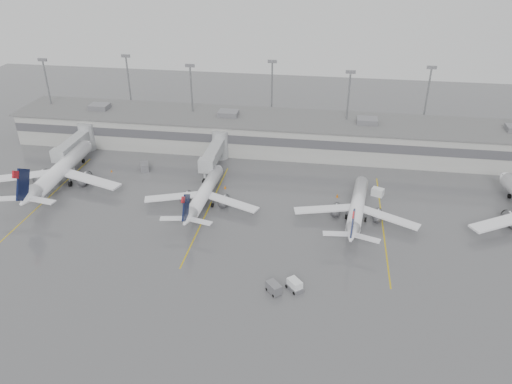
# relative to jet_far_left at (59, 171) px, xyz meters

# --- Properties ---
(ground) EXTENTS (260.00, 260.00, 0.00)m
(ground) POSITION_rel_jet_far_left_xyz_m (52.64, -29.99, -3.41)
(ground) COLOR #4D4D50
(ground) RESTS_ON ground
(terminal) EXTENTS (152.00, 17.00, 9.45)m
(terminal) POSITION_rel_jet_far_left_xyz_m (52.63, 27.99, 0.77)
(terminal) COLOR #9B9B96
(terminal) RESTS_ON ground
(light_masts) EXTENTS (142.40, 8.00, 20.60)m
(light_masts) POSITION_rel_jet_far_left_xyz_m (52.64, 33.76, 8.62)
(light_masts) COLOR gray
(light_masts) RESTS_ON ground
(jet_bridge_left) EXTENTS (4.00, 17.20, 7.00)m
(jet_bridge_left) POSITION_rel_jet_far_left_xyz_m (-2.86, 15.73, 0.46)
(jet_bridge_left) COLOR #929496
(jet_bridge_left) RESTS_ON ground
(jet_bridge_right) EXTENTS (4.00, 17.20, 7.00)m
(jet_bridge_right) POSITION_rel_jet_far_left_xyz_m (32.14, 15.73, 0.46)
(jet_bridge_right) COLOR #929496
(jet_bridge_right) RESTS_ON ground
(stand_markings) EXTENTS (105.25, 40.00, 0.01)m
(stand_markings) POSITION_rel_jet_far_left_xyz_m (52.64, -5.99, -3.40)
(stand_markings) COLOR #C6A60B
(stand_markings) RESTS_ON ground
(jet_far_left) EXTENTS (30.21, 33.89, 10.96)m
(jet_far_left) POSITION_rel_jet_far_left_xyz_m (0.00, 0.00, 0.00)
(jet_far_left) COLOR white
(jet_far_left) RESTS_ON ground
(jet_mid_left) EXTENTS (24.20, 27.14, 8.78)m
(jet_mid_left) POSITION_rel_jet_far_left_xyz_m (33.93, -4.14, -0.68)
(jet_mid_left) COLOR white
(jet_mid_left) RESTS_ON ground
(jet_mid_right) EXTENTS (24.30, 27.38, 8.87)m
(jet_mid_right) POSITION_rel_jet_far_left_xyz_m (65.02, -4.90, -0.65)
(jet_mid_right) COLOR white
(jet_mid_right) RESTS_ON ground
(baggage_tug) EXTENTS (3.16, 3.28, 1.83)m
(baggage_tug) POSITION_rel_jet_far_left_xyz_m (54.86, -28.45, -2.69)
(baggage_tug) COLOR white
(baggage_tug) RESTS_ON ground
(baggage_cart) EXTENTS (2.89, 3.00, 1.71)m
(baggage_cart) POSITION_rel_jet_far_left_xyz_m (51.66, -29.65, -2.52)
(baggage_cart) COLOR slate
(baggage_cart) RESTS_ON ground
(gse_uld_a) EXTENTS (2.87, 2.12, 1.88)m
(gse_uld_a) POSITION_rel_jet_far_left_xyz_m (-1.32, 5.60, -2.47)
(gse_uld_a) COLOR white
(gse_uld_a) RESTS_ON ground
(gse_uld_b) EXTENTS (3.04, 2.51, 1.84)m
(gse_uld_b) POSITION_rel_jet_far_left_xyz_m (32.25, 8.46, -2.48)
(gse_uld_b) COLOR white
(gse_uld_b) RESTS_ON ground
(gse_uld_c) EXTENTS (2.89, 2.46, 1.73)m
(gse_uld_c) POSITION_rel_jet_far_left_xyz_m (69.77, 5.60, -2.54)
(gse_uld_c) COLOR white
(gse_uld_c) RESTS_ON ground
(gse_loader) EXTENTS (2.80, 3.42, 1.84)m
(gse_loader) POSITION_rel_jet_far_left_xyz_m (15.91, 9.93, -2.49)
(gse_loader) COLOR slate
(gse_loader) RESTS_ON ground
(cone_a) EXTENTS (0.38, 0.38, 0.60)m
(cone_a) POSITION_rel_jet_far_left_xyz_m (8.44, 7.85, -3.11)
(cone_a) COLOR #DD6804
(cone_a) RESTS_ON ground
(cone_b) EXTENTS (0.50, 0.50, 0.79)m
(cone_b) POSITION_rel_jet_far_left_xyz_m (36.68, 3.79, -3.01)
(cone_b) COLOR #DD6804
(cone_b) RESTS_ON ground
(cone_c) EXTENTS (0.50, 0.50, 0.79)m
(cone_c) POSITION_rel_jet_far_left_xyz_m (61.25, 3.56, -3.01)
(cone_c) COLOR #DD6804
(cone_c) RESTS_ON ground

